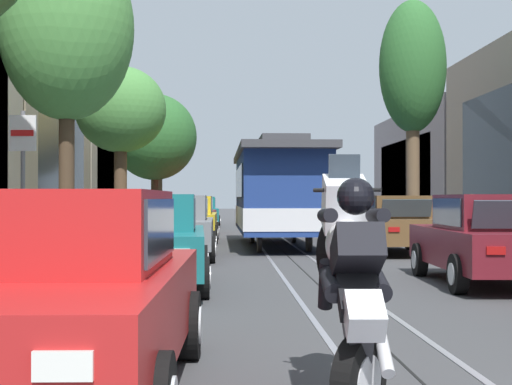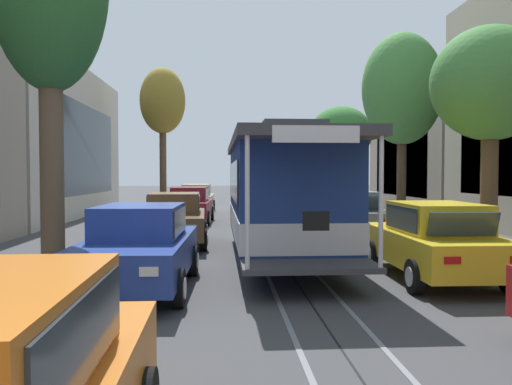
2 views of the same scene
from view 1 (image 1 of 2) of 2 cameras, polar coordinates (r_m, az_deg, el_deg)
name	(u,v)px [view 1 (image 1 of 2)]	position (r m, az deg, el deg)	size (l,w,h in m)	color
ground_plane	(279,248)	(21.93, 1.86, -4.40)	(160.00, 160.00, 0.00)	#424244
trolley_track_rails	(273,242)	(24.73, 1.37, -3.94)	(1.14, 56.14, 0.01)	gray
parked_car_red_near_left	(61,293)	(5.76, -15.11, -7.62)	(2.07, 4.39, 1.58)	red
parked_car_teal_second_left	(150,241)	(12.34, -8.34, -3.78)	(2.11, 4.41, 1.58)	#196B70
parked_car_grey_mid_left	(176,227)	(18.27, -6.28, -2.69)	(2.02, 4.37, 1.58)	slate
parked_car_yellow_fourth_left	(190,219)	(25.29, -5.21, -2.06)	(2.01, 4.37, 1.58)	gold
parked_car_red_fifth_left	(193,215)	(31.35, -5.01, -1.74)	(2.13, 4.42, 1.58)	red
parked_car_teal_sixth_left	(200,212)	(38.13, -4.41, -1.51)	(2.13, 4.42, 1.58)	#196B70
parked_car_maroon_second_right	(487,239)	(13.37, 17.75, -3.50)	(2.12, 4.41, 1.58)	maroon
parked_car_brown_mid_right	(393,224)	(20.18, 10.75, -2.47)	(2.11, 4.41, 1.58)	brown
parked_car_blue_fourth_right	(355,218)	(26.27, 7.83, -2.00)	(2.09, 4.40, 1.58)	#233D93
parked_car_orange_fifth_right	(326,214)	(33.23, 5.52, -1.67)	(2.04, 4.38, 1.58)	orange
parked_car_black_sixth_right	(311,211)	(39.40, 4.33, -1.47)	(2.03, 4.37, 1.58)	black
street_tree_kerb_left_second	(67,30)	(17.22, -14.67, 12.27)	(3.00, 2.72, 7.43)	#4C3826
street_tree_kerb_left_mid	(121,112)	(23.73, -10.61, 6.27)	(2.91, 2.43, 5.75)	brown
street_tree_kerb_left_fourth	(155,137)	(31.49, -8.00, 4.32)	(3.63, 3.55, 5.99)	#4C3826
street_tree_kerb_left_far	(158,142)	(38.54, -7.73, 3.99)	(3.62, 3.35, 6.47)	brown
street_tree_kerb_right_second	(413,71)	(26.18, 12.23, 9.36)	(2.32, 2.28, 8.44)	brown
cable_car_trolley	(278,193)	(22.48, 1.74, -0.07)	(2.66, 9.15, 3.28)	navy
motorcycle_with_rider	(351,274)	(5.29, 7.52, -6.36)	(0.49, 1.83, 1.86)	black
pedestrian_on_left_pavement	(472,213)	(28.71, 16.65, -1.56)	(0.55, 0.33, 1.67)	slate
street_sign_post	(23,187)	(10.16, -17.89, 0.44)	(0.36, 0.07, 2.69)	slate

